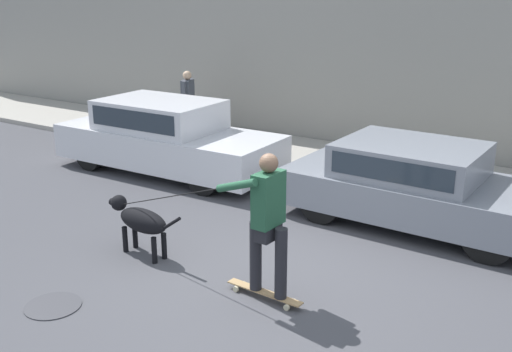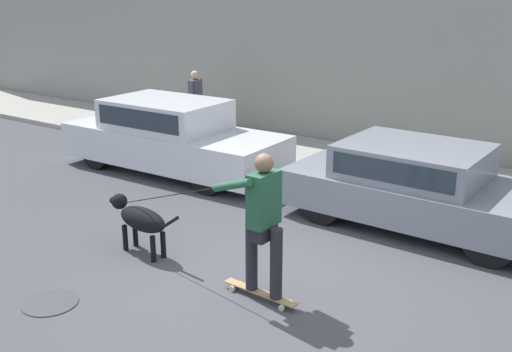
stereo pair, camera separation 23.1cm
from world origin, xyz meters
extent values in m
plane|color=#47474C|center=(0.00, 0.00, 0.00)|extent=(36.00, 36.00, 0.00)
cube|color=gray|center=(0.00, 6.50, 2.71)|extent=(32.00, 0.30, 5.41)
cube|color=#A39E93|center=(0.00, 5.09, 0.06)|extent=(30.00, 2.48, 0.11)
cylinder|color=black|center=(-2.62, 3.61, 0.31)|extent=(0.63, 0.21, 0.63)
cylinder|color=black|center=(-2.59, 2.18, 0.31)|extent=(0.63, 0.21, 0.63)
cylinder|color=black|center=(-5.37, 3.56, 0.31)|extent=(0.63, 0.21, 0.63)
cylinder|color=black|center=(-5.34, 2.13, 0.31)|extent=(0.63, 0.21, 0.63)
cube|color=silver|center=(-3.98, 2.87, 0.51)|extent=(4.46, 1.76, 0.64)
cube|color=silver|center=(-4.16, 2.87, 1.10)|extent=(2.24, 1.55, 0.55)
cube|color=#28333D|center=(-4.14, 2.11, 1.13)|extent=(1.94, 0.05, 0.35)
cylinder|color=black|center=(2.09, 2.08, 0.33)|extent=(0.67, 0.22, 0.66)
cylinder|color=black|center=(-0.31, 3.66, 0.33)|extent=(0.67, 0.22, 0.66)
cylinder|color=black|center=(-0.35, 2.14, 0.33)|extent=(0.67, 0.22, 0.66)
cube|color=gray|center=(0.89, 2.87, 0.47)|extent=(3.97, 1.85, 0.54)
cube|color=gray|center=(0.73, 2.87, 0.98)|extent=(2.05, 1.63, 0.48)
cube|color=#28333D|center=(0.71, 2.08, 1.00)|extent=(1.77, 0.05, 0.31)
cylinder|color=black|center=(-2.05, -0.23, 0.18)|extent=(0.07, 0.07, 0.36)
cylinder|color=black|center=(-2.04, -0.06, 0.18)|extent=(0.07, 0.07, 0.36)
cylinder|color=black|center=(-1.49, -0.29, 0.18)|extent=(0.07, 0.07, 0.36)
cylinder|color=black|center=(-1.47, -0.11, 0.18)|extent=(0.07, 0.07, 0.36)
ellipsoid|color=black|center=(-1.76, -0.17, 0.49)|extent=(0.84, 0.38, 0.31)
sphere|color=black|center=(-2.23, -0.13, 0.63)|extent=(0.22, 0.22, 0.22)
cylinder|color=black|center=(-2.33, -0.12, 0.61)|extent=(0.13, 0.11, 0.10)
cylinder|color=black|center=(-1.23, -0.22, 0.58)|extent=(0.33, 0.07, 0.24)
cylinder|color=beige|center=(-0.17, -0.34, 0.04)|extent=(0.07, 0.03, 0.07)
cylinder|color=beige|center=(-0.16, -0.19, 0.04)|extent=(0.07, 0.03, 0.07)
cylinder|color=beige|center=(0.54, -0.38, 0.04)|extent=(0.07, 0.03, 0.07)
cylinder|color=beige|center=(0.55, -0.23, 0.04)|extent=(0.07, 0.03, 0.07)
cube|color=#A88456|center=(0.19, -0.29, 0.08)|extent=(0.99, 0.17, 0.02)
cylinder|color=#232328|center=(0.06, -0.28, 0.50)|extent=(0.14, 0.14, 0.83)
cylinder|color=#232328|center=(0.41, -0.30, 0.50)|extent=(0.14, 0.14, 0.83)
cube|color=#232328|center=(0.24, -0.29, 0.83)|extent=(0.19, 0.32, 0.17)
cube|color=#235138|center=(0.24, -0.29, 1.22)|extent=(0.22, 0.40, 0.60)
sphere|color=brown|center=(0.24, -0.29, 1.62)|extent=(0.21, 0.21, 0.21)
cylinder|color=#235138|center=(0.25, -0.05, 1.18)|extent=(0.09, 0.09, 0.57)
cylinder|color=#235138|center=(-0.04, -0.49, 1.38)|extent=(0.58, 0.18, 0.27)
cylinder|color=black|center=(-1.27, -0.29, 0.94)|extent=(1.93, 0.33, 0.69)
cylinder|color=#3D4760|center=(-5.28, 5.10, 0.48)|extent=(0.14, 0.14, 0.74)
cylinder|color=#3D4760|center=(-5.22, 4.96, 0.48)|extent=(0.14, 0.14, 0.74)
cube|color=#424751|center=(-5.25, 5.03, 1.13)|extent=(0.32, 0.44, 0.54)
cylinder|color=#424751|center=(-5.33, 5.26, 1.14)|extent=(0.09, 0.09, 0.52)
cylinder|color=#424751|center=(-5.17, 4.80, 1.14)|extent=(0.09, 0.09, 0.52)
sphere|color=tan|center=(-5.25, 5.03, 1.50)|extent=(0.20, 0.20, 0.20)
cube|color=brown|center=(-5.33, 5.26, 0.73)|extent=(0.20, 0.34, 0.31)
cylinder|color=#38383D|center=(-1.69, -1.73, 0.01)|extent=(0.62, 0.62, 0.01)
camera|label=1|loc=(3.44, -5.45, 3.40)|focal=42.00mm
camera|label=2|loc=(3.63, -5.32, 3.40)|focal=42.00mm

